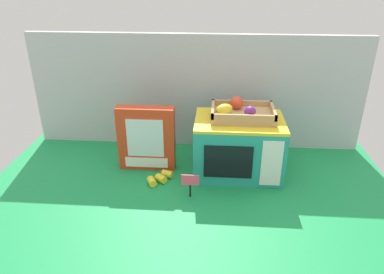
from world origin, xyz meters
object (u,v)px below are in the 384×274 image
cookie_set_box (147,139)px  price_sign (190,182)px  loose_toy_banana (160,178)px  food_groups_crate (241,113)px  toy_microwave (238,146)px

cookie_set_box → price_sign: 0.31m
price_sign → loose_toy_banana: bearing=143.0°
cookie_set_box → price_sign: cookie_set_box is taller
cookie_set_box → price_sign: size_ratio=2.92×
loose_toy_banana → cookie_set_box: bearing=122.8°
food_groups_crate → toy_microwave: bearing=-105.3°
toy_microwave → food_groups_crate: 0.15m
food_groups_crate → loose_toy_banana: (-0.34, -0.13, -0.26)m
toy_microwave → loose_toy_banana: (-0.33, -0.11, -0.11)m
food_groups_crate → price_sign: (-0.20, -0.23, -0.21)m
cookie_set_box → food_groups_crate: bearing=1.8°
cookie_set_box → loose_toy_banana: cookie_set_box is taller
toy_microwave → price_sign: size_ratio=3.77×
toy_microwave → loose_toy_banana: bearing=-161.4°
toy_microwave → food_groups_crate: food_groups_crate is taller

